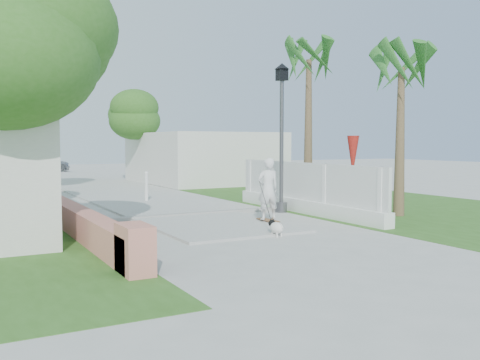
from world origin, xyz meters
TOP-DOWN VIEW (x-y plane):
  - ground at (0.00, 0.00)m, footprint 90.00×90.00m
  - path_strip at (0.00, 20.00)m, footprint 3.20×36.00m
  - curb at (0.00, 6.00)m, footprint 6.50×0.25m
  - grass_right at (7.00, 8.00)m, footprint 8.00×20.00m
  - pink_wall at (-3.30, 3.55)m, footprint 0.45×8.20m
  - lattice_fence at (3.40, 5.00)m, footprint 0.35×7.00m
  - building_right at (6.00, 18.00)m, footprint 6.00×8.00m
  - street_lamp at (2.90, 5.50)m, footprint 0.44×0.44m
  - bollard at (0.20, 10.00)m, footprint 0.14×0.14m
  - patio_umbrella at (4.80, 4.50)m, footprint 0.36×0.36m
  - tree_left_near at (-4.48, 2.98)m, footprint 3.60×3.60m
  - tree_path_left at (-2.98, 15.98)m, footprint 3.40×3.40m
  - tree_path_right at (3.22, 19.98)m, footprint 3.00×3.00m
  - tree_path_far at (-2.78, 25.98)m, footprint 3.20×3.20m
  - palm_far at (4.60, 6.50)m, footprint 1.80×1.80m
  - palm_near at (5.40, 3.20)m, footprint 1.80×1.80m
  - skateboarder at (0.99, 3.25)m, footprint 1.15×1.97m
  - dog at (0.53, 2.06)m, footprint 0.26×0.55m
  - parked_car at (-0.35, 31.30)m, footprint 4.12×1.86m

SIDE VIEW (x-z plane):
  - ground at x=0.00m, z-range 0.00..0.00m
  - grass_right at x=7.00m, z-range 0.00..0.01m
  - path_strip at x=0.00m, z-range 0.00..0.06m
  - curb at x=0.00m, z-range 0.00..0.10m
  - dog at x=0.53m, z-range 0.02..0.39m
  - pink_wall at x=-3.30m, z-range -0.09..0.71m
  - lattice_fence at x=3.40m, z-range -0.21..1.29m
  - bollard at x=0.20m, z-range 0.04..1.13m
  - parked_car at x=-0.35m, z-range 0.00..1.37m
  - skateboarder at x=0.99m, z-range -0.09..1.60m
  - building_right at x=6.00m, z-range 0.00..2.60m
  - patio_umbrella at x=4.80m, z-range 0.54..2.84m
  - street_lamp at x=2.90m, z-range 0.21..4.65m
  - tree_path_right at x=3.22m, z-range 1.10..5.89m
  - tree_path_far at x=-2.78m, z-range 1.23..6.40m
  - tree_path_left at x=-2.98m, z-range 1.21..6.43m
  - tree_left_near at x=-4.48m, z-range 1.18..6.46m
  - palm_near at x=5.40m, z-range 1.60..6.30m
  - palm_far at x=4.60m, z-range 1.83..7.13m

